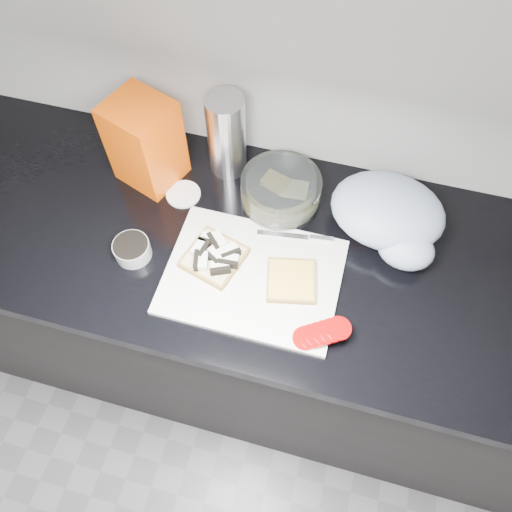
{
  "coord_description": "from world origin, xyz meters",
  "views": [
    {
      "loc": [
        0.21,
        0.58,
        1.92
      ],
      "look_at": [
        0.06,
        1.14,
        0.95
      ],
      "focal_mm": 35.0,
      "sensor_mm": 36.0,
      "label": 1
    }
  ],
  "objects_px": {
    "glass_bowl": "(281,191)",
    "steel_canister": "(227,136)",
    "bread_bag": "(145,142)",
    "cutting_board": "(253,276)"
  },
  "relations": [
    {
      "from": "cutting_board",
      "to": "bread_bag",
      "type": "bearing_deg",
      "value": 145.17
    },
    {
      "from": "cutting_board",
      "to": "bread_bag",
      "type": "distance_m",
      "value": 0.42
    },
    {
      "from": "bread_bag",
      "to": "steel_canister",
      "type": "relative_size",
      "value": 1.01
    },
    {
      "from": "glass_bowl",
      "to": "bread_bag",
      "type": "bearing_deg",
      "value": 179.54
    },
    {
      "from": "glass_bowl",
      "to": "steel_canister",
      "type": "distance_m",
      "value": 0.19
    },
    {
      "from": "steel_canister",
      "to": "bread_bag",
      "type": "bearing_deg",
      "value": -158.25
    },
    {
      "from": "steel_canister",
      "to": "cutting_board",
      "type": "bearing_deg",
      "value": -63.96
    },
    {
      "from": "glass_bowl",
      "to": "steel_canister",
      "type": "xyz_separation_m",
      "value": [
        -0.16,
        0.08,
        0.07
      ]
    },
    {
      "from": "bread_bag",
      "to": "steel_canister",
      "type": "bearing_deg",
      "value": 41.91
    },
    {
      "from": "bread_bag",
      "to": "steel_canister",
      "type": "height_order",
      "value": "bread_bag"
    }
  ]
}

